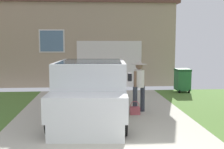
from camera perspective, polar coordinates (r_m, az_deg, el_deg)
name	(u,v)px	position (r m, az deg, el deg)	size (l,w,h in m)	color
pickup_truck	(92,91)	(8.40, -4.07, -3.41)	(2.29, 5.71, 1.69)	silver
person_with_hat	(139,82)	(8.97, 5.47, -1.52)	(0.50, 0.50, 1.66)	#333842
handbag	(135,110)	(8.85, 4.62, -7.16)	(0.31, 0.20, 0.42)	#B24C56
house_with_garage	(82,35)	(17.07, -6.09, 8.01)	(9.91, 6.40, 5.29)	tan
wheeled_trash_bin	(182,79)	(13.06, 14.01, -0.96)	(0.60, 0.72, 1.05)	#286B38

